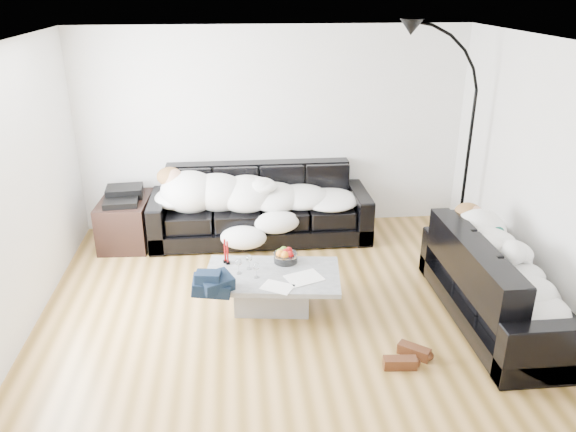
{
  "coord_description": "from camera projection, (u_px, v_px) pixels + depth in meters",
  "views": [
    {
      "loc": [
        -0.51,
        -4.86,
        3.07
      ],
      "look_at": [
        0.0,
        0.3,
        0.9
      ],
      "focal_mm": 35.0,
      "sensor_mm": 36.0,
      "label": 1
    }
  ],
  "objects": [
    {
      "name": "ground",
      "position": [
        291.0,
        309.0,
        5.7
      ],
      "size": [
        5.0,
        5.0,
        0.0
      ],
      "primitive_type": "plane",
      "color": "brown",
      "rests_on": "ground"
    },
    {
      "name": "wall_back",
      "position": [
        273.0,
        130.0,
        7.26
      ],
      "size": [
        5.0,
        0.02,
        2.6
      ],
      "primitive_type": "cube",
      "color": "silver",
      "rests_on": "ground"
    },
    {
      "name": "wall_left",
      "position": [
        11.0,
        198.0,
        4.97
      ],
      "size": [
        0.02,
        4.5,
        2.6
      ],
      "primitive_type": "cube",
      "color": "silver",
      "rests_on": "ground"
    },
    {
      "name": "wall_right",
      "position": [
        548.0,
        180.0,
        5.42
      ],
      "size": [
        0.02,
        4.5,
        2.6
      ],
      "primitive_type": "cube",
      "color": "silver",
      "rests_on": "ground"
    },
    {
      "name": "ceiling",
      "position": [
        292.0,
        43.0,
        4.69
      ],
      "size": [
        5.0,
        5.0,
        0.0
      ],
      "primitive_type": "plane",
      "color": "white",
      "rests_on": "ground"
    },
    {
      "name": "sofa_back",
      "position": [
        260.0,
        205.0,
        7.13
      ],
      "size": [
        2.75,
        0.95,
        0.9
      ],
      "primitive_type": "cube",
      "color": "black",
      "rests_on": "ground"
    },
    {
      "name": "sofa_right",
      "position": [
        501.0,
        281.0,
        5.38
      ],
      "size": [
        0.89,
        2.08,
        0.84
      ],
      "primitive_type": "cube",
      "rotation": [
        0.0,
        0.0,
        1.57
      ],
      "color": "black",
      "rests_on": "ground"
    },
    {
      "name": "sleeper_back",
      "position": [
        260.0,
        191.0,
        7.01
      ],
      "size": [
        2.33,
        0.8,
        0.47
      ],
      "primitive_type": null,
      "color": "white",
      "rests_on": "sofa_back"
    },
    {
      "name": "sleeper_right",
      "position": [
        505.0,
        261.0,
        5.29
      ],
      "size": [
        0.75,
        1.78,
        0.44
      ],
      "primitive_type": null,
      "rotation": [
        0.0,
        0.0,
        1.57
      ],
      "color": "white",
      "rests_on": "sofa_right"
    },
    {
      "name": "teal_cushion",
      "position": [
        473.0,
        226.0,
        5.85
      ],
      "size": [
        0.42,
        0.38,
        0.2
      ],
      "primitive_type": "ellipsoid",
      "rotation": [
        0.0,
        0.0,
        0.24
      ],
      "color": "#0B4F3C",
      "rests_on": "sofa_right"
    },
    {
      "name": "coffee_table",
      "position": [
        272.0,
        291.0,
        5.65
      ],
      "size": [
        1.42,
        0.94,
        0.39
      ],
      "primitive_type": "cube",
      "rotation": [
        0.0,
        0.0,
        -0.13
      ],
      "color": "#939699",
      "rests_on": "ground"
    },
    {
      "name": "fruit_bowl",
      "position": [
        286.0,
        255.0,
        5.79
      ],
      "size": [
        0.27,
        0.27,
        0.15
      ],
      "primitive_type": "cylinder",
      "rotation": [
        0.0,
        0.0,
        0.09
      ],
      "color": "white",
      "rests_on": "coffee_table"
    },
    {
      "name": "wine_glass_a",
      "position": [
        249.0,
        262.0,
        5.64
      ],
      "size": [
        0.07,
        0.07,
        0.15
      ],
      "primitive_type": "cylinder",
      "rotation": [
        0.0,
        0.0,
        -0.1
      ],
      "color": "white",
      "rests_on": "coffee_table"
    },
    {
      "name": "wine_glass_b",
      "position": [
        239.0,
        266.0,
        5.55
      ],
      "size": [
        0.08,
        0.08,
        0.16
      ],
      "primitive_type": "cylinder",
      "rotation": [
        0.0,
        0.0,
        -0.19
      ],
      "color": "white",
      "rests_on": "coffee_table"
    },
    {
      "name": "wine_glass_c",
      "position": [
        256.0,
        270.0,
        5.47
      ],
      "size": [
        0.08,
        0.08,
        0.16
      ],
      "primitive_type": "cylinder",
      "rotation": [
        0.0,
        0.0,
        0.16
      ],
      "color": "white",
      "rests_on": "coffee_table"
    },
    {
      "name": "candle_left",
      "position": [
        225.0,
        251.0,
        5.75
      ],
      "size": [
        0.06,
        0.06,
        0.26
      ],
      "primitive_type": "cylinder",
      "rotation": [
        0.0,
        0.0,
        0.27
      ],
      "color": "maroon",
      "rests_on": "coffee_table"
    },
    {
      "name": "candle_right",
      "position": [
        228.0,
        253.0,
        5.72
      ],
      "size": [
        0.05,
        0.05,
        0.25
      ],
      "primitive_type": "cylinder",
      "rotation": [
        0.0,
        0.0,
        -0.11
      ],
      "color": "maroon",
      "rests_on": "coffee_table"
    },
    {
      "name": "newspaper_a",
      "position": [
        304.0,
        278.0,
        5.49
      ],
      "size": [
        0.41,
        0.37,
        0.01
      ],
      "primitive_type": "cube",
      "rotation": [
        0.0,
        0.0,
        0.37
      ],
      "color": "silver",
      "rests_on": "coffee_table"
    },
    {
      "name": "newspaper_b",
      "position": [
        277.0,
        287.0,
        5.32
      ],
      "size": [
        0.36,
        0.33,
        0.01
      ],
      "primitive_type": "cube",
      "rotation": [
        0.0,
        0.0,
        -0.52
      ],
      "color": "silver",
      "rests_on": "coffee_table"
    },
    {
      "name": "navy_jacket",
      "position": [
        213.0,
        277.0,
        5.16
      ],
      "size": [
        0.41,
        0.36,
        0.19
      ],
      "primitive_type": null,
      "rotation": [
        0.0,
        0.0,
        0.11
      ],
      "color": "black",
      "rests_on": "coffee_table"
    },
    {
      "name": "shoes",
      "position": [
        407.0,
        357.0,
        4.88
      ],
      "size": [
        0.56,
        0.48,
        0.11
      ],
      "primitive_type": null,
      "rotation": [
        0.0,
        0.0,
        -0.29
      ],
      "color": "#472311",
      "rests_on": "ground"
    },
    {
      "name": "av_cabinet",
      "position": [
        127.0,
        221.0,
        7.04
      ],
      "size": [
        0.63,
        0.88,
        0.58
      ],
      "primitive_type": "cube",
      "rotation": [
        0.0,
        0.0,
        -0.05
      ],
      "color": "black",
      "rests_on": "ground"
    },
    {
      "name": "stereo",
      "position": [
        123.0,
        195.0,
        6.9
      ],
      "size": [
        0.47,
        0.38,
        0.13
      ],
      "primitive_type": "cube",
      "rotation": [
        0.0,
        0.0,
        0.08
      ],
      "color": "black",
      "rests_on": "av_cabinet"
    },
    {
      "name": "floor_lamp",
      "position": [
        468.0,
        154.0,
        6.64
      ],
      "size": [
        0.92,
        0.51,
        2.38
      ],
      "primitive_type": null,
      "rotation": [
        0.0,
        0.0,
        -0.2
      ],
      "color": "black",
      "rests_on": "ground"
    }
  ]
}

